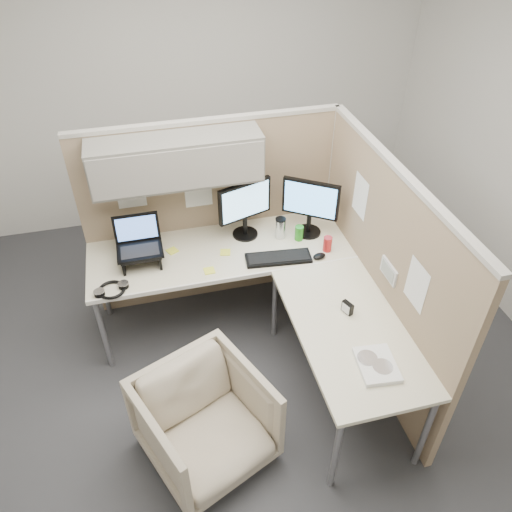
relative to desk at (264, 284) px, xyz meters
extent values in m
plane|color=#313136|center=(-0.12, -0.13, -0.69)|extent=(4.50, 4.50, 0.00)
cube|color=#987F63|center=(-0.22, 0.77, 0.11)|extent=(2.00, 0.05, 1.60)
cube|color=#A8A399|center=(-0.22, 0.77, 0.93)|extent=(2.00, 0.06, 0.03)
cube|color=slate|center=(-0.47, 0.62, 0.73)|extent=(1.20, 0.34, 0.34)
cube|color=gray|center=(-0.47, 0.45, 0.73)|extent=(1.18, 0.01, 0.30)
plane|color=white|center=(-0.82, 0.75, 0.46)|extent=(0.26, 0.00, 0.26)
plane|color=white|center=(-0.32, 0.75, 0.39)|extent=(0.26, 0.00, 0.26)
cube|color=#987F63|center=(0.78, -0.23, 0.11)|extent=(0.05, 2.00, 1.60)
cube|color=#A8A399|center=(0.78, -0.23, 0.93)|extent=(0.06, 2.00, 0.03)
cube|color=#A8A399|center=(0.78, 0.77, 0.11)|extent=(0.06, 0.06, 1.60)
cube|color=silver|center=(0.75, -0.38, 0.27)|extent=(0.02, 0.20, 0.12)
cube|color=gray|center=(0.73, -0.38, 0.27)|extent=(0.00, 0.16, 0.09)
plane|color=white|center=(0.75, 0.17, 0.51)|extent=(0.00, 0.26, 0.26)
plane|color=white|center=(0.75, -0.68, 0.41)|extent=(0.00, 0.26, 0.26)
cube|color=beige|center=(-0.22, 0.41, 0.03)|extent=(2.00, 0.68, 0.03)
cube|color=beige|center=(0.41, -0.58, 0.03)|extent=(0.68, 1.30, 0.03)
cube|color=white|center=(-0.22, 0.07, 0.03)|extent=(2.00, 0.02, 0.03)
cylinder|color=gray|center=(-1.17, 0.12, -0.34)|extent=(0.04, 0.04, 0.70)
cylinder|color=gray|center=(-1.17, 0.70, -0.34)|extent=(0.04, 0.04, 0.70)
cylinder|color=gray|center=(0.13, -1.18, -0.34)|extent=(0.04, 0.04, 0.70)
cylinder|color=gray|center=(0.71, -1.18, -0.34)|extent=(0.04, 0.04, 0.70)
cylinder|color=gray|center=(0.13, 0.12, -0.34)|extent=(0.04, 0.04, 0.70)
imported|color=beige|center=(-0.57, -0.77, -0.32)|extent=(0.91, 0.89, 0.73)
cylinder|color=black|center=(0.00, 0.55, 0.05)|extent=(0.20, 0.20, 0.02)
cylinder|color=black|center=(0.00, 0.55, 0.13)|extent=(0.04, 0.04, 0.15)
cube|color=black|center=(0.00, 0.55, 0.36)|extent=(0.43, 0.17, 0.30)
cube|color=#93D2FE|center=(0.00, 0.53, 0.36)|extent=(0.38, 0.13, 0.26)
cylinder|color=black|center=(0.49, 0.46, 0.05)|extent=(0.20, 0.20, 0.02)
cylinder|color=black|center=(0.49, 0.46, 0.13)|extent=(0.04, 0.04, 0.15)
cube|color=black|center=(0.49, 0.46, 0.36)|extent=(0.38, 0.28, 0.30)
cube|color=#57A3EC|center=(0.48, 0.44, 0.36)|extent=(0.33, 0.23, 0.26)
cube|color=black|center=(-0.82, 0.38, 0.15)|extent=(0.29, 0.23, 0.01)
cube|color=black|center=(-0.95, 0.38, 0.10)|extent=(0.02, 0.21, 0.12)
cube|color=black|center=(-0.69, 0.38, 0.10)|extent=(0.02, 0.21, 0.12)
cube|color=black|center=(-0.82, 0.38, 0.17)|extent=(0.33, 0.23, 0.02)
cube|color=black|center=(-0.82, 0.52, 0.28)|extent=(0.33, 0.06, 0.21)
cube|color=#598CF2|center=(-0.82, 0.51, 0.28)|extent=(0.29, 0.04, 0.17)
cube|color=black|center=(0.16, 0.19, 0.05)|extent=(0.50, 0.21, 0.02)
ellipsoid|color=black|center=(0.46, 0.13, 0.06)|extent=(0.11, 0.09, 0.04)
cylinder|color=silver|center=(0.26, 0.46, 0.13)|extent=(0.08, 0.08, 0.16)
cylinder|color=black|center=(0.26, 0.46, 0.21)|extent=(0.08, 0.08, 0.01)
cylinder|color=#B21E1E|center=(0.55, 0.20, 0.10)|extent=(0.07, 0.07, 0.12)
cylinder|color=#268C1E|center=(0.39, 0.39, 0.10)|extent=(0.07, 0.07, 0.12)
cube|color=#E6EA3D|center=(-0.36, 0.18, 0.05)|extent=(0.08, 0.08, 0.01)
cube|color=#E6EA3D|center=(-0.20, 0.37, 0.05)|extent=(0.09, 0.09, 0.01)
cube|color=#E6EA3D|center=(-0.59, 0.48, 0.05)|extent=(0.10, 0.10, 0.01)
torus|color=black|center=(-1.05, 0.14, 0.06)|extent=(0.23, 0.23, 0.02)
cylinder|color=black|center=(-1.13, 0.12, 0.06)|extent=(0.07, 0.07, 0.03)
cylinder|color=black|center=(-0.97, 0.16, 0.06)|extent=(0.07, 0.07, 0.03)
cube|color=white|center=(0.44, -0.91, 0.06)|extent=(0.25, 0.30, 0.03)
cylinder|color=silver|center=(0.46, -0.94, 0.07)|extent=(0.12, 0.12, 0.00)
cylinder|color=silver|center=(0.40, -0.86, 0.08)|extent=(0.12, 0.12, 0.00)
cube|color=black|center=(0.45, -0.45, 0.08)|extent=(0.06, 0.09, 0.08)
cube|color=white|center=(0.43, -0.46, 0.08)|extent=(0.03, 0.06, 0.06)
camera|label=1|loc=(-0.71, -2.56, 2.38)|focal=35.00mm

